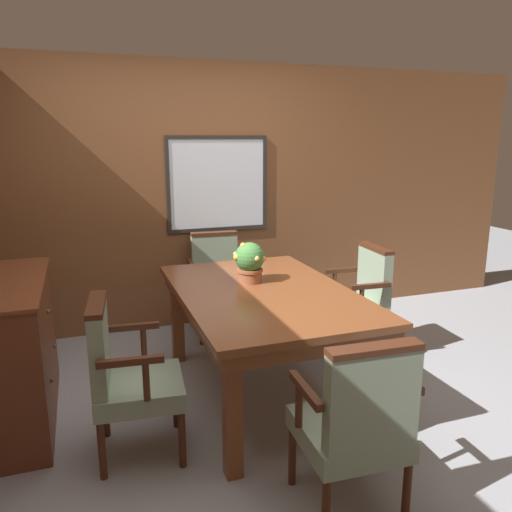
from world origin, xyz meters
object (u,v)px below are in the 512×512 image
chair_left_near (125,373)px  chair_head_far (217,280)px  sideboard_cabinet (15,352)px  chair_head_near (356,421)px  dining_table (263,303)px  potted_plant (250,262)px  chair_right_far (359,298)px

chair_left_near → chair_head_far: 1.91m
sideboard_cabinet → chair_head_near: bearing=-42.5°
chair_head_far → sideboard_cabinet: size_ratio=0.76×
dining_table → chair_head_far: (0.02, 1.28, -0.18)m
chair_head_far → potted_plant: potted_plant is taller
chair_left_near → chair_head_near: bearing=-125.9°
chair_left_near → chair_right_far: same height
chair_head_far → potted_plant: size_ratio=3.20×
chair_right_far → potted_plant: (-0.99, -0.15, 0.42)m
chair_right_far → sideboard_cabinet: (-2.54, -0.14, -0.03)m
dining_table → chair_head_far: chair_head_far is taller
chair_head_near → sideboard_cabinet: size_ratio=0.76×
potted_plant → sideboard_cabinet: bearing=179.5°
dining_table → potted_plant: (-0.02, 0.21, 0.24)m
chair_right_far → chair_head_far: bearing=-130.4°
chair_head_far → chair_right_far: bearing=-40.1°
sideboard_cabinet → dining_table: bearing=-8.2°
chair_right_far → sideboard_cabinet: 2.55m
chair_right_far → chair_head_near: bearing=-27.9°
dining_table → chair_head_near: chair_head_near is taller
dining_table → sideboard_cabinet: bearing=171.8°
dining_table → chair_left_near: (-0.95, -0.37, -0.18)m
chair_head_far → chair_head_near: bearing=-86.6°
dining_table → chair_head_near: 1.23m
chair_right_far → chair_left_near: bearing=-65.7°
chair_head_near → potted_plant: potted_plant is taller
dining_table → potted_plant: 0.32m
chair_head_near → potted_plant: bearing=-85.8°
chair_right_far → potted_plant: 1.09m
sideboard_cabinet → chair_left_near: bearing=-43.8°
chair_head_far → chair_head_near: size_ratio=1.00×
chair_head_near → chair_right_far: bearing=-118.3°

